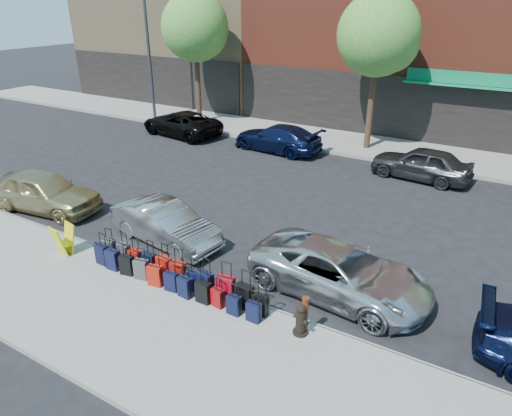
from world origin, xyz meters
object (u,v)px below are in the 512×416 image
Objects in this scene: suitcase_front_5 at (178,272)px; bollard at (305,314)px; streetlight at (151,42)px; fire_hydrant at (301,320)px; car_near_1 at (165,224)px; car_far_1 at (277,138)px; car_near_0 at (44,191)px; tree_left at (197,29)px; car_near_2 at (340,272)px; car_far_0 at (181,123)px; car_far_2 at (421,163)px; display_rack at (64,240)px; tree_center at (381,37)px.

suitcase_front_5 is 1.10× the size of bollard.
streetlight reaches higher than fire_hydrant.
car_near_1 is 0.84× the size of car_far_1.
tree_left is at bearing 3.18° from car_near_0.
streetlight is 7.91× the size of suitcase_front_5.
streetlight is 20.64m from car_near_2.
car_far_0 is (-2.03, 10.31, -0.05)m from car_near_0.
bollard is at bearing -46.61° from tree_left.
streetlight is 10.24× the size of fire_hydrant.
tree_left is 15.54m from car_near_1.
car_far_2 is at bearing -22.68° from car_near_1.
car_far_0 is at bearing 58.49° from car_near_2.
bollard is 0.19× the size of car_near_2.
display_rack is (-3.90, -0.50, 0.13)m from suitcase_front_5.
streetlight is 1.69× the size of car_near_2.
tree_center reaches higher than suitcase_front_5.
tree_left is 20.39m from fire_hydrant.
fire_hydrant is (16.46, -13.76, -4.15)m from streetlight.
tree_center is 7.19× the size of suitcase_front_5.
tree_center reaches higher than fire_hydrant.
car_far_2 is at bearing -41.78° from tree_center.
streetlight reaches higher than car_near_0.
car_near_2 is 12.23m from car_far_1.
car_far_2 is (3.08, -2.76, -4.71)m from tree_center.
bollard is at bearing -39.59° from streetlight.
tree_left is 1.58× the size of car_far_1.
tree_left is 20.32m from bollard.
car_near_0 is at bearing -42.24° from car_far_2.
car_near_2 is at bearing 88.32° from bollard.
tree_left reaches higher than car_near_1.
car_near_2 reaches higher than bollard.
tree_center is 9.31× the size of fire_hydrant.
suitcase_front_5 is 12.33m from car_far_1.
car_near_0 reaches higher than bollard.
bollard is at bearing -176.43° from car_near_2.
fire_hydrant is 5.96m from car_near_1.
tree_center is (10.50, 0.00, 0.00)m from tree_left.
suitcase_front_5 is 12.11m from car_far_2.
car_near_0 is at bearing 101.53° from car_near_1.
car_near_0 reaches higher than car_far_0.
streetlight is 1.95× the size of car_far_2.
tree_center is 6.65m from car_far_1.
car_near_2 is at bearing -42.20° from tree_left.
car_far_1 is (0.55, 12.37, 0.07)m from display_rack.
car_far_2 is (7.08, -0.35, 0.03)m from car_far_1.
suitcase_front_5 is at bearing -108.87° from car_near_0.
streetlight is at bearing 140.41° from bollard.
tree_left is at bearing 180.00° from tree_center.
car_near_0 is (5.48, -12.17, -3.94)m from streetlight.
streetlight is 17.13m from display_rack.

